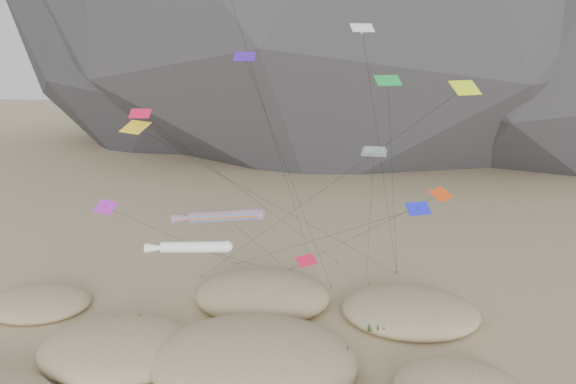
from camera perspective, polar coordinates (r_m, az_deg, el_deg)
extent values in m
ellipsoid|color=#CCB789|center=(50.15, -16.79, -14.89)|extent=(13.31, 11.31, 2.86)
ellipsoid|color=#CCB789|center=(46.05, -3.57, -16.65)|extent=(16.49, 14.02, 4.07)
ellipsoid|color=#CCB789|center=(57.13, -2.55, -10.40)|extent=(13.60, 11.56, 3.57)
ellipsoid|color=#CCB789|center=(55.46, 12.28, -11.70)|extent=(13.02, 11.07, 2.84)
ellipsoid|color=#CCB789|center=(61.21, -23.94, -10.26)|extent=(10.13, 8.61, 2.19)
ellipsoid|color=black|center=(52.75, -16.86, -13.20)|extent=(3.21, 2.75, 0.96)
ellipsoid|color=black|center=(50.99, -15.67, -14.24)|extent=(2.40, 2.05, 0.72)
ellipsoid|color=black|center=(44.82, -2.06, -17.28)|extent=(3.67, 3.14, 1.10)
ellipsoid|color=black|center=(46.83, 4.50, -15.99)|extent=(2.51, 2.15, 0.75)
ellipsoid|color=black|center=(44.24, -2.82, -18.06)|extent=(2.19, 1.87, 0.66)
ellipsoid|color=black|center=(45.75, 17.71, -18.03)|extent=(2.46, 2.10, 0.74)
ellipsoid|color=black|center=(56.51, -5.16, -10.51)|extent=(2.87, 2.45, 0.86)
ellipsoid|color=black|center=(56.09, -1.24, -10.76)|extent=(2.23, 1.91, 0.67)
ellipsoid|color=black|center=(55.97, 13.39, -11.44)|extent=(2.27, 1.94, 0.68)
ellipsoid|color=black|center=(51.76, 9.32, -13.55)|extent=(1.93, 1.65, 0.58)
ellipsoid|color=black|center=(61.35, -24.24, -10.23)|extent=(2.48, 2.12, 0.74)
ellipsoid|color=black|center=(59.92, -22.91, -10.78)|extent=(1.74, 1.49, 0.52)
cylinder|color=#3F2D1E|center=(63.36, -1.28, -8.51)|extent=(0.08, 0.08, 0.30)
cylinder|color=#3F2D1E|center=(65.03, 0.33, -7.90)|extent=(0.08, 0.08, 0.30)
cylinder|color=#3F2D1E|center=(60.81, 4.45, -9.55)|extent=(0.08, 0.08, 0.30)
cylinder|color=#3F2D1E|center=(67.68, 5.09, -7.06)|extent=(0.08, 0.08, 0.30)
cylinder|color=#3F2D1E|center=(61.84, 8.27, -9.24)|extent=(0.08, 0.08, 0.30)
cylinder|color=#3F2D1E|center=(67.21, -5.18, -7.22)|extent=(0.08, 0.08, 0.30)
cylinder|color=#3F2D1E|center=(65.41, 11.01, -8.04)|extent=(0.08, 0.08, 0.30)
cylinder|color=#3F2D1E|center=(64.02, -8.78, -8.44)|extent=(0.08, 0.08, 0.30)
cylinder|color=#F05019|center=(47.04, -6.45, -2.46)|extent=(6.09, 1.19, 1.72)
sphere|color=#F05019|center=(46.30, -2.87, -2.35)|extent=(1.15, 1.15, 1.15)
cone|color=#F05019|center=(48.07, -10.24, -2.62)|extent=(2.50, 1.03, 1.23)
cylinder|color=black|center=(54.82, -2.12, -6.10)|extent=(4.69, 14.05, 11.14)
cylinder|color=white|center=(47.26, -9.53, -5.54)|extent=(5.78, 1.19, 1.31)
sphere|color=white|center=(46.32, -6.21, -5.53)|extent=(0.96, 0.96, 0.96)
cone|color=white|center=(48.49, -13.01, -5.56)|extent=(2.37, 0.93, 0.98)
cylinder|color=black|center=(55.88, -4.46, -7.05)|extent=(4.70, 16.97, 8.75)
cylinder|color=black|center=(56.68, -1.06, 4.11)|extent=(5.88, 14.55, 29.34)
cube|color=red|center=(51.26, 8.74, 3.99)|extent=(2.35, 1.22, 0.63)
cube|color=red|center=(51.23, 8.75, 4.21)|extent=(1.99, 0.98, 0.62)
cylinder|color=black|center=(57.26, 8.32, -2.99)|extent=(0.18, 8.66, 15.63)
cube|color=#FF480D|center=(46.79, 15.29, -0.23)|extent=(2.18, 2.47, 0.73)
cube|color=#FF480D|center=(46.83, 15.28, -0.41)|extent=(0.30, 0.32, 0.75)
cylinder|color=black|center=(54.39, 5.80, -5.09)|extent=(15.64, 12.81, 13.25)
cube|color=#AF20BF|center=(50.40, -18.06, -1.46)|extent=(2.43, 1.92, 0.93)
cube|color=#AF20BF|center=(50.44, -18.05, -1.63)|extent=(0.38, 0.40, 0.73)
cylinder|color=black|center=(58.39, -10.72, -4.83)|extent=(7.33, 17.41, 11.52)
cube|color=silver|center=(50.40, 7.55, 16.22)|extent=(2.20, 1.63, 0.76)
cube|color=silver|center=(50.40, 7.54, 16.04)|extent=(0.30, 0.29, 0.67)
cylinder|color=black|center=(56.62, 9.53, 2.45)|extent=(4.69, 10.32, 26.40)
cube|color=green|center=(50.13, 10.11, 11.10)|extent=(2.51, 1.88, 0.88)
cube|color=green|center=(50.14, 10.10, 10.93)|extent=(0.35, 0.35, 0.76)
cylinder|color=black|center=(56.99, 10.62, 0.20)|extent=(2.35, 10.63, 22.00)
cube|color=red|center=(45.80, -14.79, 7.72)|extent=(1.68, 0.87, 0.68)
cube|color=red|center=(45.82, -14.78, 7.54)|extent=(0.20, 0.22, 0.57)
cylinder|color=black|center=(55.49, -2.91, -1.17)|extent=(14.84, 21.11, 19.70)
cube|color=#1B1FE9|center=(42.80, 13.10, -1.65)|extent=(2.02, 1.59, 0.79)
cube|color=#1B1FE9|center=(42.84, 13.08, -1.84)|extent=(0.32, 0.34, 0.61)
cylinder|color=black|center=(54.30, 1.94, -5.16)|extent=(18.62, 19.96, 13.07)
cube|color=#3E1B9E|center=(47.69, -4.45, 13.56)|extent=(1.84, 0.95, 0.76)
cube|color=#3E1B9E|center=(47.69, -4.44, 13.38)|extent=(0.23, 0.26, 0.61)
cylinder|color=black|center=(53.02, 0.57, 0.54)|extent=(7.11, 9.13, 24.02)
cube|color=yellow|center=(48.85, -15.27, 6.38)|extent=(3.05, 2.66, 0.89)
cube|color=yellow|center=(48.87, -15.26, 6.20)|extent=(0.39, 0.35, 0.93)
cylinder|color=black|center=(55.25, -0.21, -1.98)|extent=(23.22, 16.08, 18.29)
cube|color=red|center=(48.60, 1.90, -6.96)|extent=(1.94, 1.92, 0.69)
cube|color=red|center=(48.65, 1.90, -7.12)|extent=(0.30, 0.30, 0.62)
cylinder|color=black|center=(56.83, 1.00, -7.55)|extent=(3.28, 14.69, 6.97)
cube|color=#D7F81A|center=(47.50, 17.56, 10.06)|extent=(2.81, 2.54, 1.10)
cube|color=#D7F81A|center=(47.51, 17.55, 9.88)|extent=(0.47, 0.48, 0.86)
cylinder|color=black|center=(53.65, 2.37, -0.64)|extent=(25.37, 9.90, 21.62)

